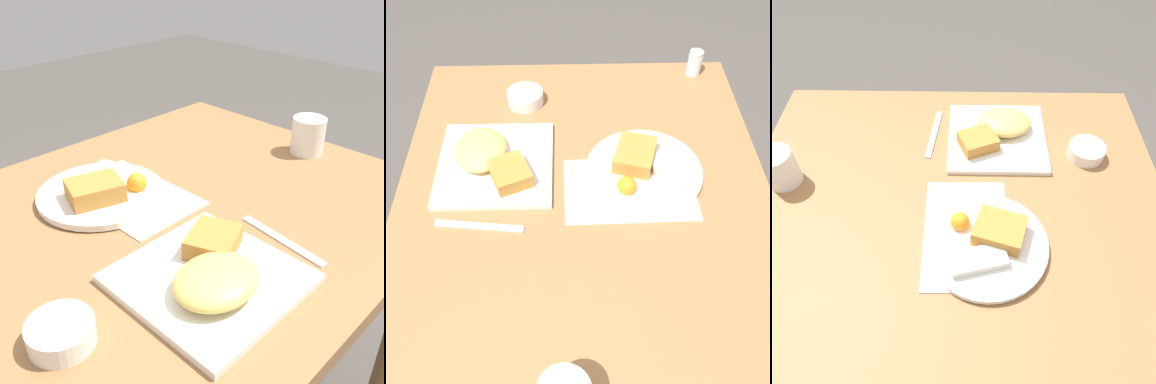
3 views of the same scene
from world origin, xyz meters
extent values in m
cube|color=olive|center=(0.00, 0.00, 0.70)|extent=(1.05, 0.86, 0.04)
cylinder|color=brown|center=(0.47, 0.37, 0.34)|extent=(0.05, 0.05, 0.69)
cube|color=beige|center=(-0.03, 0.10, 0.72)|extent=(0.20, 0.30, 0.00)
cube|color=white|center=(-0.11, -0.21, 0.73)|extent=(0.27, 0.27, 0.01)
ellipsoid|color=#EAC660|center=(-0.13, -0.24, 0.76)|extent=(0.15, 0.12, 0.04)
cube|color=#B77A33|center=(-0.06, -0.17, 0.75)|extent=(0.12, 0.11, 0.04)
cylinder|color=white|center=(-0.08, 0.14, 0.73)|extent=(0.27, 0.27, 0.01)
cube|color=#B77A33|center=(-0.11, 0.12, 0.76)|extent=(0.13, 0.11, 0.04)
cube|color=beige|center=(-0.06, 0.19, 0.75)|extent=(0.13, 0.08, 0.02)
sphere|color=orange|center=(-0.02, 0.09, 0.75)|extent=(0.04, 0.04, 0.04)
cylinder|color=white|center=(-0.35, -0.15, 0.74)|extent=(0.10, 0.10, 0.04)
cylinder|color=beige|center=(-0.35, -0.15, 0.76)|extent=(0.08, 0.08, 0.00)
cube|color=silver|center=(0.06, -0.23, 0.72)|extent=(0.04, 0.19, 0.00)
cylinder|color=white|center=(0.43, -0.05, 0.77)|extent=(0.08, 0.08, 0.09)
camera|label=1|loc=(-0.53, -0.58, 1.22)|focal=42.00mm
camera|label=2|loc=(0.63, -0.03, 1.50)|focal=42.00mm
camera|label=3|loc=(-0.04, 0.57, 1.45)|focal=35.00mm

